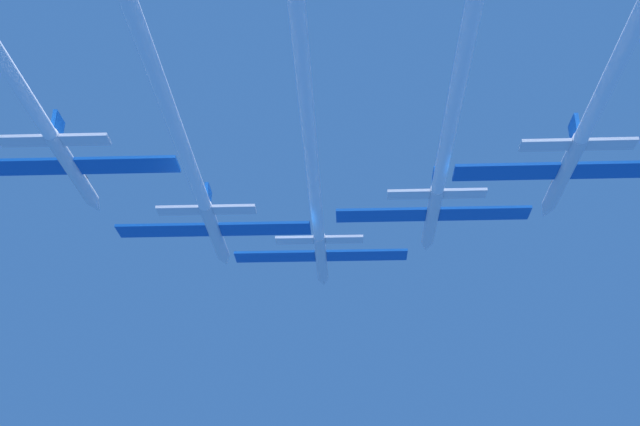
{
  "coord_description": "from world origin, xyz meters",
  "views": [
    {
      "loc": [
        2.55,
        -84.49,
        -35.04
      ],
      "look_at": [
        -0.22,
        -13.51,
        0.22
      ],
      "focal_mm": 44.61,
      "sensor_mm": 36.0,
      "label": 1
    }
  ],
  "objects_px": {
    "jet_left_wing": "(174,124)",
    "jet_right_outer": "(639,18)",
    "jet_right_wing": "(459,82)",
    "jet_lead": "(314,179)"
  },
  "relations": [
    {
      "from": "jet_left_wing",
      "to": "jet_right_outer",
      "type": "bearing_deg",
      "value": -18.49
    },
    {
      "from": "jet_left_wing",
      "to": "jet_right_wing",
      "type": "height_order",
      "value": "jet_right_wing"
    },
    {
      "from": "jet_left_wing",
      "to": "jet_right_outer",
      "type": "distance_m",
      "value": 34.69
    },
    {
      "from": "jet_left_wing",
      "to": "jet_right_outer",
      "type": "relative_size",
      "value": 0.98
    },
    {
      "from": "jet_lead",
      "to": "jet_left_wing",
      "type": "bearing_deg",
      "value": -129.84
    },
    {
      "from": "jet_right_wing",
      "to": "jet_lead",
      "type": "bearing_deg",
      "value": 127.8
    },
    {
      "from": "jet_left_wing",
      "to": "jet_right_wing",
      "type": "distance_m",
      "value": 22.44
    },
    {
      "from": "jet_left_wing",
      "to": "jet_lead",
      "type": "bearing_deg",
      "value": 50.16
    },
    {
      "from": "jet_lead",
      "to": "jet_right_wing",
      "type": "xyz_separation_m",
      "value": [
        11.77,
        -15.18,
        -0.13
      ]
    },
    {
      "from": "jet_lead",
      "to": "jet_right_wing",
      "type": "bearing_deg",
      "value": -52.2
    }
  ]
}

